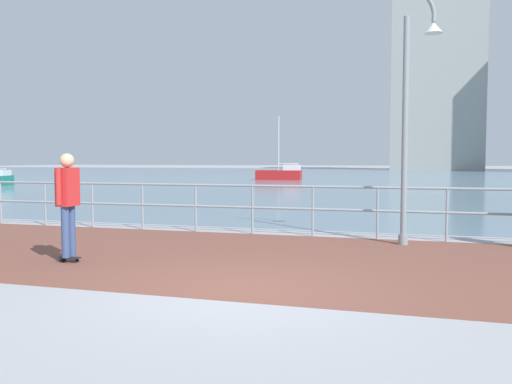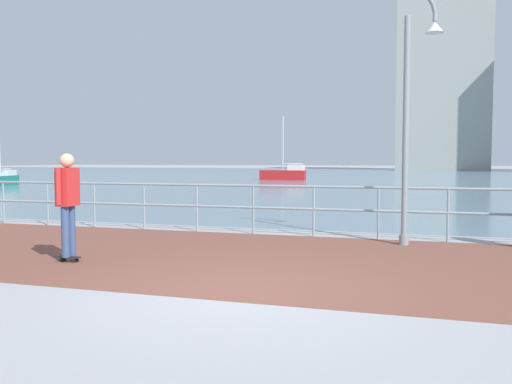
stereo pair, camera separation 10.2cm
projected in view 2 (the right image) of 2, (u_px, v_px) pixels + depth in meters
ground at (388, 180)px, 45.02m from camera, size 220.00×220.00×0.00m
brick_paving at (284, 259)px, 8.97m from camera, size 28.00×5.58×0.01m
harbor_water at (392, 176)px, 54.65m from camera, size 180.00×88.00×0.00m
waterfront_railing at (314, 201)px, 11.59m from camera, size 25.25×0.06×1.14m
lamppost at (414, 103)px, 10.34m from camera, size 0.79×0.47×5.11m
skateboarder at (68, 197)px, 8.70m from camera, size 0.40×0.55×1.81m
sailboat_red at (284, 174)px, 44.22m from camera, size 3.83×1.29×5.34m
sailboat_teal at (1, 179)px, 34.46m from camera, size 1.58×3.16×4.25m
tower_steel at (442, 75)px, 83.53m from camera, size 13.80×10.46×31.91m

